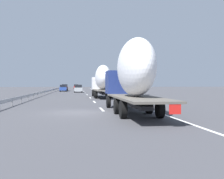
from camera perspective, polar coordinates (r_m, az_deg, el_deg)
name	(u,v)px	position (r m, az deg, el deg)	size (l,w,h in m)	color
ground_plane	(77,93)	(59.22, -7.36, -0.77)	(260.00, 260.00, 0.00)	#424247
lane_stripe_0	(102,109)	(21.38, -2.19, -4.20)	(3.20, 0.20, 0.01)	white
lane_stripe_1	(94,102)	(30.26, -3.77, -2.62)	(3.20, 0.20, 0.01)	white
lane_stripe_2	(90,98)	(39.09, -4.62, -1.76)	(3.20, 0.20, 0.01)	white
lane_stripe_3	(87,95)	(50.56, -5.28, -1.10)	(3.20, 0.20, 0.01)	white
lane_stripe_4	(85,93)	(62.07, -5.70, -0.68)	(3.20, 0.20, 0.01)	white
lane_stripe_5	(84,92)	(71.95, -5.96, -0.42)	(3.20, 0.20, 0.01)	white
lane_stripe_6	(84,91)	(75.83, -6.04, -0.34)	(3.20, 0.20, 0.01)	white
edge_line_right	(100,92)	(64.47, -2.48, -0.60)	(110.00, 0.20, 0.01)	white
truck_lead	(102,80)	(39.64, -2.06, 2.09)	(13.13, 2.55, 4.71)	silver
truck_trailing	(132,74)	(18.45, 4.31, 3.31)	(13.30, 2.55, 4.95)	navy
car_blue_sedan	(63,88)	(72.90, -10.28, 0.30)	(4.43, 1.78, 1.78)	#28479E
car_silver_hatch	(78,89)	(64.50, -7.14, 0.21)	(4.40, 1.90, 1.83)	#ADB2B7
car_black_suv	(65,87)	(81.60, -9.95, 0.42)	(4.53, 1.78, 1.92)	black
car_red_compact	(76,87)	(108.51, -7.60, 0.60)	(4.62, 1.84, 1.84)	red
road_sign	(111,83)	(53.73, -0.18, 1.47)	(0.10, 0.90, 3.31)	gray
tree_0	(136,75)	(46.90, 5.18, 3.05)	(2.54, 2.54, 5.57)	#472D19
tree_1	(139,75)	(48.15, 5.80, 3.03)	(2.88, 2.88, 5.62)	#472D19
tree_2	(120,75)	(76.01, 1.62, 3.10)	(3.86, 3.86, 7.28)	#472D19
guardrail_median	(50,90)	(62.48, -12.88, -0.16)	(94.00, 0.10, 0.76)	#9EA0A5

